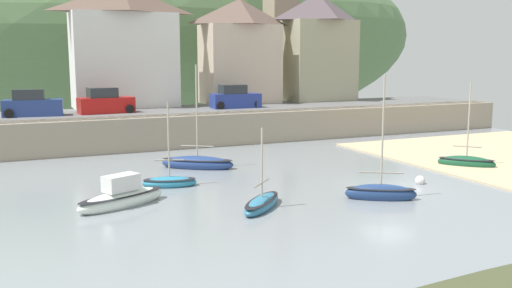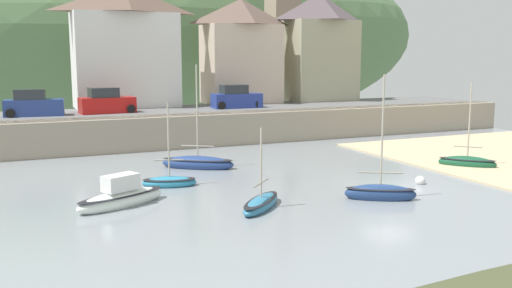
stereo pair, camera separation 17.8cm
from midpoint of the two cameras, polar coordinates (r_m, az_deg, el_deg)
quay_seawall at (r=44.78m, az=-0.18°, el=2.02°), size 48.00×9.40×2.40m
hillside_backdrop at (r=80.87m, az=-10.04°, el=10.93°), size 80.00×44.00×27.91m
waterfront_building_left at (r=49.33m, az=-12.97°, el=9.67°), size 8.84×4.33×10.16m
waterfront_building_centre at (r=52.39m, az=-1.41°, el=9.45°), size 7.03×4.63×9.45m
waterfront_building_right at (r=56.05m, az=6.47°, el=9.79°), size 6.82×5.21×10.27m
church_with_spire at (r=58.79m, az=2.79°, el=13.30°), size 3.00×3.00×17.15m
sailboat_blue_trim at (r=25.24m, az=0.72°, el=-6.01°), size 3.22×3.28×3.77m
rowboat_small_beached at (r=27.40m, az=12.65°, el=-4.82°), size 3.36×2.50×6.10m
sailboat_nearest_shore at (r=34.29m, az=-5.76°, el=-1.91°), size 4.41×3.64×6.44m
fishing_boat_green at (r=26.27m, az=-13.30°, el=-5.27°), size 4.61×2.98×1.66m
motorboat_with_cabin at (r=36.78m, az=20.71°, el=-1.74°), size 3.04×3.19×5.33m
sailboat_far_left at (r=29.80m, az=-8.59°, el=-3.77°), size 3.03×1.90×4.52m
parked_car_near_slipway at (r=44.08m, az=-21.49°, el=3.71°), size 4.27×2.16×1.95m
parked_car_by_wall at (r=44.60m, az=-14.78°, el=4.08°), size 4.23×2.04×1.95m
parked_car_end_of_row at (r=47.47m, az=-1.92°, el=4.65°), size 4.16×1.86×1.95m
mooring_buoy at (r=31.21m, az=16.44°, el=-3.61°), size 0.54×0.54×0.54m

